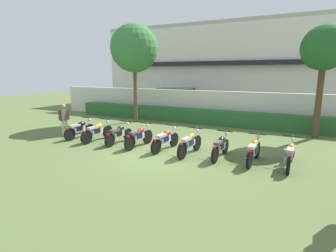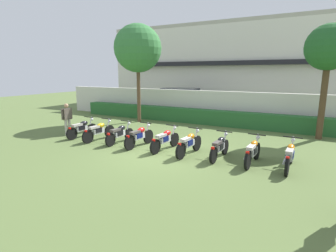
% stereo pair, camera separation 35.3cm
% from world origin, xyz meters
% --- Properties ---
extents(ground, '(60.00, 60.00, 0.00)m').
position_xyz_m(ground, '(0.00, 0.00, 0.00)').
color(ground, '#566B38').
extents(building, '(25.15, 6.50, 7.26)m').
position_xyz_m(building, '(0.00, 16.42, 3.63)').
color(building, silver).
rests_on(building, ground).
extents(compound_wall, '(23.89, 0.30, 1.97)m').
position_xyz_m(compound_wall, '(0.00, 7.31, 0.98)').
color(compound_wall, silver).
rests_on(compound_wall, ground).
extents(hedge_row, '(19.11, 0.70, 0.88)m').
position_xyz_m(hedge_row, '(0.00, 6.61, 0.44)').
color(hedge_row, '#28602D').
rests_on(hedge_row, ground).
extents(parked_car, '(4.64, 2.38, 1.89)m').
position_xyz_m(parked_car, '(-3.86, 10.37, 0.94)').
color(parked_car, black).
rests_on(parked_car, ground).
extents(tree_near_inspector, '(2.89, 2.89, 5.96)m').
position_xyz_m(tree_near_inspector, '(-4.50, 5.38, 4.50)').
color(tree_near_inspector, brown).
rests_on(tree_near_inspector, ground).
extents(tree_far_side, '(2.03, 2.03, 5.19)m').
position_xyz_m(tree_far_side, '(5.50, 5.65, 4.09)').
color(tree_far_side, '#4C3823').
rests_on(tree_far_side, ground).
extents(motorcycle_in_row_0, '(0.60, 1.80, 0.95)m').
position_xyz_m(motorcycle_in_row_0, '(-4.54, 0.61, 0.44)').
color(motorcycle_in_row_0, black).
rests_on(motorcycle_in_row_0, ground).
extents(motorcycle_in_row_1, '(0.60, 1.93, 0.96)m').
position_xyz_m(motorcycle_in_row_1, '(-3.43, 0.56, 0.45)').
color(motorcycle_in_row_1, black).
rests_on(motorcycle_in_row_1, ground).
extents(motorcycle_in_row_2, '(0.60, 1.83, 0.94)m').
position_xyz_m(motorcycle_in_row_2, '(-2.26, 0.62, 0.44)').
color(motorcycle_in_row_2, black).
rests_on(motorcycle_in_row_2, ground).
extents(motorcycle_in_row_3, '(0.60, 1.86, 0.97)m').
position_xyz_m(motorcycle_in_row_3, '(-1.19, 0.56, 0.45)').
color(motorcycle_in_row_3, black).
rests_on(motorcycle_in_row_3, ground).
extents(motorcycle_in_row_4, '(0.60, 1.91, 0.95)m').
position_xyz_m(motorcycle_in_row_4, '(0.01, 0.64, 0.44)').
color(motorcycle_in_row_4, black).
rests_on(motorcycle_in_row_4, ground).
extents(motorcycle_in_row_5, '(0.60, 1.91, 0.97)m').
position_xyz_m(motorcycle_in_row_5, '(1.12, 0.52, 0.45)').
color(motorcycle_in_row_5, black).
rests_on(motorcycle_in_row_5, ground).
extents(motorcycle_in_row_6, '(0.60, 1.78, 0.94)m').
position_xyz_m(motorcycle_in_row_6, '(2.26, 0.63, 0.44)').
color(motorcycle_in_row_6, black).
rests_on(motorcycle_in_row_6, ground).
extents(motorcycle_in_row_7, '(0.60, 1.82, 0.96)m').
position_xyz_m(motorcycle_in_row_7, '(3.43, 0.59, 0.45)').
color(motorcycle_in_row_7, black).
rests_on(motorcycle_in_row_7, ground).
extents(motorcycle_in_row_8, '(0.60, 1.97, 0.97)m').
position_xyz_m(motorcycle_in_row_8, '(4.57, 0.68, 0.45)').
color(motorcycle_in_row_8, black).
rests_on(motorcycle_in_row_8, ground).
extents(inspector_person, '(0.22, 0.65, 1.58)m').
position_xyz_m(inspector_person, '(-5.57, 0.66, 0.92)').
color(inspector_person, beige).
rests_on(inspector_person, ground).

